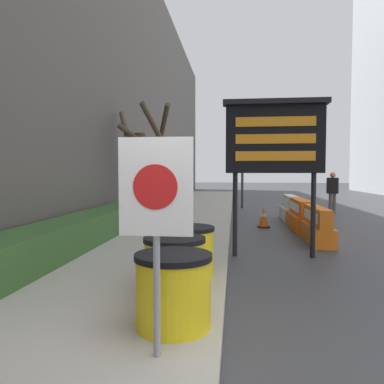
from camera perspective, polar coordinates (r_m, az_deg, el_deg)
ground_plane at (r=3.51m, az=4.27°, el=-26.49°), size 120.00×120.00×0.00m
sidewalk_left at (r=4.02m, az=-26.57°, el=-21.69°), size 3.83×56.00×0.13m
building_left_facade at (r=14.06m, az=-11.63°, el=19.16°), size 0.40×50.40×11.29m
hedge_strip at (r=8.53m, az=-16.79°, el=-5.70°), size 0.90×7.77×0.63m
bare_tree at (r=12.36m, az=-7.44°, el=4.58°), size 1.89×2.35×3.82m
barrel_drum_foreground at (r=3.96m, az=-2.85°, el=-14.73°), size 0.80×0.80×0.76m
barrel_drum_middle at (r=4.89m, az=-2.68°, el=-11.28°), size 0.80×0.80×0.76m
barrel_drum_back at (r=5.80m, az=-0.54°, el=-8.99°), size 0.80×0.80×0.76m
warning_sign at (r=3.17m, az=-5.52°, el=-1.78°), size 0.63×0.08×1.89m
message_board at (r=7.76m, az=12.47°, el=7.83°), size 2.07×0.36×3.17m
jersey_barrier_orange_near at (r=9.70m, az=18.52°, el=-5.07°), size 0.50×1.90×0.88m
jersey_barrier_orange_far at (r=11.88m, az=16.26°, el=-3.53°), size 0.64×2.08×0.90m
jersey_barrier_white at (r=13.95m, az=14.79°, el=-2.56°), size 0.59×1.78×0.89m
traffic_cone_near at (r=11.93m, az=10.87°, el=-3.78°), size 0.37×0.37×0.66m
traffic_cone_mid at (r=12.06m, az=18.98°, el=-3.71°), size 0.40×0.40×0.71m
traffic_light_near_curb at (r=18.07m, az=7.71°, el=5.69°), size 0.28×0.44×3.54m
pedestrian_worker at (r=16.75m, az=20.63°, el=0.42°), size 0.52×0.42×1.73m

